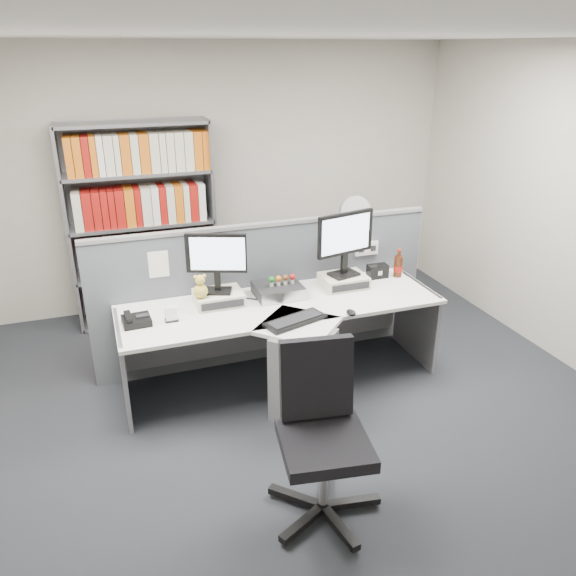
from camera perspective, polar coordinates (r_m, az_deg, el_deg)
name	(u,v)px	position (r m, az deg, el deg)	size (l,w,h in m)	color
ground	(317,436)	(4.31, 2.94, -14.61)	(5.50, 5.50, 0.00)	#2A2C31
room_shell	(323,196)	(3.52, 3.54, 9.19)	(5.04, 5.54, 2.72)	#BCB6A8
partition	(266,291)	(5.00, -2.21, -0.32)	(3.00, 0.08, 1.27)	#53575E
desk	(290,344)	(4.53, 0.23, -5.67)	(2.60, 1.20, 0.72)	white
monitor_riser_left	(219,298)	(4.60, -6.97, -0.98)	(0.38, 0.31, 0.10)	beige
monitor_riser_right	(344,281)	(4.92, 5.59, 0.73)	(0.38, 0.31, 0.10)	beige
monitor_left	(216,258)	(4.48, -7.18, 3.01)	(0.46, 0.21, 0.49)	black
monitor_right	(345,239)	(4.80, 5.75, 4.94)	(0.54, 0.22, 0.55)	black
desktop_pc	(278,290)	(4.71, -1.00, -0.22)	(0.38, 0.34, 0.10)	black
figurines	(282,279)	(4.67, -0.60, 0.90)	(0.23, 0.05, 0.09)	beige
keyboard	(295,320)	(4.27, 0.74, -3.27)	(0.51, 0.32, 0.03)	black
mouse	(351,313)	(4.42, 6.34, -2.46)	(0.07, 0.11, 0.04)	black
desk_phone	(136,320)	(4.39, -15.01, -3.13)	(0.22, 0.20, 0.09)	black
desk_calendar	(171,315)	(4.37, -11.63, -2.68)	(0.10, 0.07, 0.12)	black
plush_toy	(200,288)	(4.47, -8.76, 0.00)	(0.11, 0.11, 0.19)	gold
speaker	(377,271)	(5.15, 8.95, 1.68)	(0.18, 0.10, 0.12)	black
cola_bottle	(398,266)	(5.19, 10.97, 2.15)	(0.08, 0.08, 0.26)	#3F190A
shelving_unit	(143,228)	(5.85, -14.34, 5.87)	(1.41, 0.40, 2.00)	gray
filing_cabinet	(352,276)	(6.16, 6.43, 1.18)	(0.45, 0.61, 0.70)	gray
desk_fan	(355,215)	(5.95, 6.72, 7.30)	(0.31, 0.19, 0.53)	white
office_chair	(321,428)	(3.44, 3.37, -13.85)	(0.69, 0.70, 1.06)	silver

